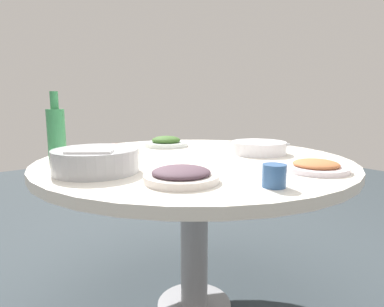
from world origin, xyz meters
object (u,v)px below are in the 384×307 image
object	(u,v)px
tea_cup_far	(77,154)
rice_bowl	(96,160)
soup_bowl	(259,148)
dish_greens	(166,142)
dish_shrimp	(113,149)
tea_cup_near	(274,176)
dish_eggplant	(181,175)
green_bottle	(56,132)
dish_tofu_braise	(316,166)
round_dining_table	(194,179)

from	to	relation	value
tea_cup_far	rice_bowl	bearing A→B (deg)	175.18
soup_bowl	dish_greens	xyz separation A→B (m)	(0.49, 0.20, -0.01)
rice_bowl	soup_bowl	distance (m)	0.77
dish_shrimp	tea_cup_near	xyz separation A→B (m)	(-0.88, -0.09, 0.02)
rice_bowl	dish_eggplant	distance (m)	0.33
rice_bowl	tea_cup_near	world-z (taller)	rice_bowl
green_bottle	tea_cup_far	distance (m)	0.16
dish_greens	tea_cup_near	xyz separation A→B (m)	(-0.91, 0.24, 0.01)
tea_cup_far	soup_bowl	bearing A→B (deg)	-115.35
dish_eggplant	dish_tofu_braise	bearing A→B (deg)	-110.92
dish_greens	tea_cup_near	distance (m)	0.94
dish_shrimp	dish_greens	bearing A→B (deg)	-85.01
green_bottle	dish_eggplant	bearing A→B (deg)	-166.10
soup_bowl	dish_tofu_braise	size ratio (longest dim) A/B	1.13
dish_eggplant	dish_greens	world-z (taller)	dish_greens
round_dining_table	dish_eggplant	world-z (taller)	dish_eggplant
dish_shrimp	dish_tofu_braise	bearing A→B (deg)	-155.19
dish_greens	green_bottle	size ratio (longest dim) A/B	0.82
soup_bowl	dish_greens	distance (m)	0.53
rice_bowl	dish_greens	size ratio (longest dim) A/B	1.27
rice_bowl	dish_tofu_braise	distance (m)	0.79
round_dining_table	dish_shrimp	xyz separation A→B (m)	(0.36, 0.22, 0.11)
dish_eggplant	dish_shrimp	distance (m)	0.66
dish_tofu_braise	dish_shrimp	size ratio (longest dim) A/B	0.93
dish_greens	round_dining_table	bearing A→B (deg)	163.40
dish_greens	dish_eggplant	bearing A→B (deg)	148.69
rice_bowl	tea_cup_far	size ratio (longest dim) A/B	4.65
rice_bowl	tea_cup_far	world-z (taller)	rice_bowl
soup_bowl	dish_eggplant	bearing A→B (deg)	107.95
dish_tofu_braise	tea_cup_far	distance (m)	0.95
tea_cup_near	tea_cup_far	xyz separation A→B (m)	(0.78, 0.30, -0.00)
dish_tofu_braise	green_bottle	xyz separation A→B (m)	(0.86, 0.64, 0.10)
dish_shrimp	green_bottle	xyz separation A→B (m)	(0.02, 0.26, 0.10)
dish_tofu_braise	tea_cup_far	xyz separation A→B (m)	(0.74, 0.61, 0.02)
dish_tofu_braise	dish_shrimp	distance (m)	0.92
dish_eggplant	tea_cup_near	size ratio (longest dim) A/B	3.38
tea_cup_near	round_dining_table	bearing A→B (deg)	-13.74
round_dining_table	soup_bowl	xyz separation A→B (m)	(-0.10, -0.31, 0.12)
dish_eggplant	tea_cup_far	size ratio (longest dim) A/B	3.69
green_bottle	tea_cup_near	xyz separation A→B (m)	(-0.90, -0.34, -0.08)
green_bottle	tea_cup_far	world-z (taller)	green_bottle
dish_tofu_braise	dish_eggplant	bearing A→B (deg)	69.08
soup_bowl	rice_bowl	bearing A→B (deg)	82.72
rice_bowl	soup_bowl	size ratio (longest dim) A/B	1.17
tea_cup_near	tea_cup_far	bearing A→B (deg)	21.37
dish_greens	soup_bowl	bearing A→B (deg)	-157.72
tea_cup_far	dish_eggplant	bearing A→B (deg)	-166.85
dish_eggplant	green_bottle	size ratio (longest dim) A/B	0.82
dish_greens	tea_cup_near	size ratio (longest dim) A/B	3.36
dish_tofu_braise	green_bottle	distance (m)	1.08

